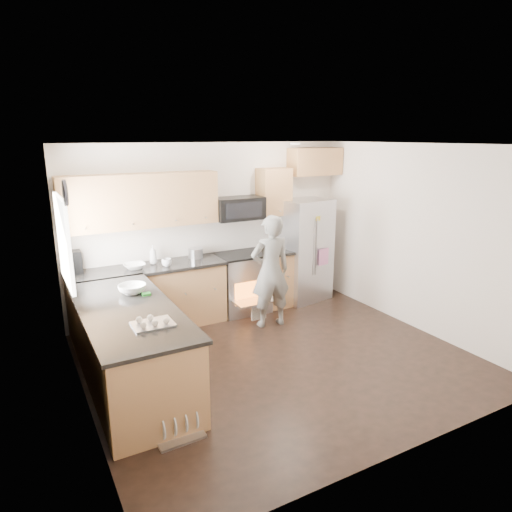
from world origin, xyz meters
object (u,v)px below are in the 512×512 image
dish_rack (178,428)px  person (270,271)px  refrigerator (303,250)px  stove_range (242,269)px

dish_rack → person: bearing=41.4°
refrigerator → dish_rack: refrigerator is taller
dish_rack → refrigerator: bearing=39.1°
stove_range → dish_rack: stove_range is taller
stove_range → refrigerator: size_ratio=1.06×
stove_range → refrigerator: bearing=0.4°
person → dish_rack: (-2.04, -1.80, -0.74)m
stove_range → dish_rack: (-1.95, -2.51, -0.60)m
refrigerator → dish_rack: 4.07m
stove_range → person: stove_range is taller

